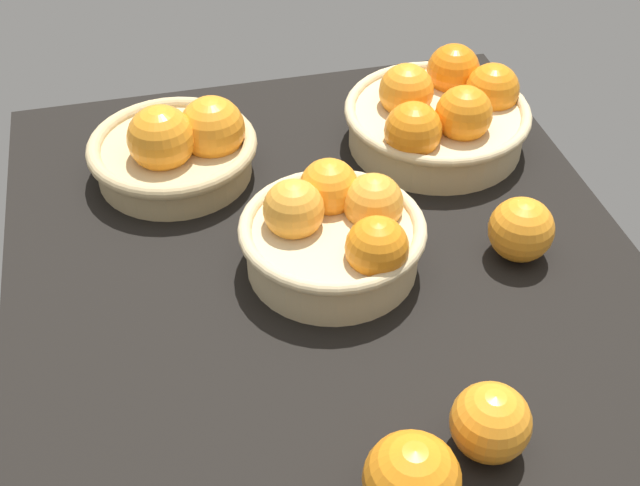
{
  "coord_description": "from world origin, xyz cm",
  "views": [
    {
      "loc": [
        68.48,
        -17.36,
        68.66
      ],
      "look_at": [
        0.38,
        -0.86,
        7.0
      ],
      "focal_mm": 47.48,
      "sensor_mm": 36.0,
      "label": 1
    }
  ],
  "objects": [
    {
      "name": "market_tray",
      "position": [
        0.0,
        0.0,
        1.5
      ],
      "size": [
        84.0,
        72.0,
        3.0
      ],
      "primitive_type": "cube",
      "color": "black",
      "rests_on": "ground"
    },
    {
      "name": "loose_orange_front_gap",
      "position": [
        27.28,
        8.33,
        6.7
      ],
      "size": [
        7.41,
        7.41,
        7.41
      ],
      "primitive_type": "sphere",
      "color": "orange",
      "rests_on": "market_tray"
    },
    {
      "name": "basket_far_left",
      "position": [
        -20.3,
        20.45,
        7.51
      ],
      "size": [
        24.66,
        24.66,
        11.09
      ],
      "color": "#D3BC8C",
      "rests_on": "market_tray"
    },
    {
      "name": "loose_orange_side_gap",
      "position": [
        3.23,
        21.86,
        6.75
      ],
      "size": [
        7.5,
        7.5,
        7.5
      ],
      "primitive_type": "sphere",
      "color": "orange",
      "rests_on": "market_tray"
    },
    {
      "name": "basket_center",
      "position": [
        -0.07,
        1.06,
        7.62
      ],
      "size": [
        20.87,
        20.87,
        11.01
      ],
      "color": "#D3BC8C",
      "rests_on": "market_tray"
    },
    {
      "name": "loose_orange_back_gap",
      "position": [
        31.57,
        -0.52,
        7.2
      ],
      "size": [
        8.4,
        8.4,
        8.4
      ],
      "primitive_type": "sphere",
      "color": "orange",
      "rests_on": "market_tray"
    },
    {
      "name": "basket_near_left",
      "position": [
        -21.35,
        -14.13,
        7.12
      ],
      "size": [
        21.55,
        21.55,
        11.19
      ],
      "color": "tan",
      "rests_on": "market_tray"
    }
  ]
}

